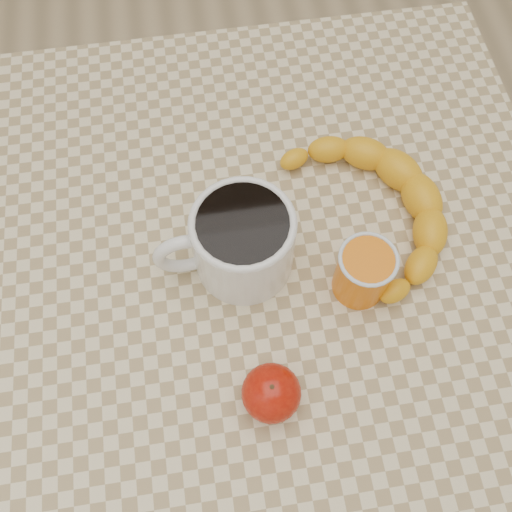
{
  "coord_description": "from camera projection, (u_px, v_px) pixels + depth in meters",
  "views": [
    {
      "loc": [
        -0.05,
        -0.29,
        1.39
      ],
      "look_at": [
        0.0,
        0.0,
        0.77
      ],
      "focal_mm": 40.0,
      "sensor_mm": 36.0,
      "label": 1
    }
  ],
  "objects": [
    {
      "name": "ground",
      "position": [
        256.0,
        392.0,
        1.38
      ],
      "size": [
        3.0,
        3.0,
        0.0
      ],
      "primitive_type": "plane",
      "color": "tan",
      "rests_on": "ground"
    },
    {
      "name": "orange_juice_glass",
      "position": [
        363.0,
        272.0,
        0.66
      ],
      "size": [
        0.07,
        0.07,
        0.08
      ],
      "color": "orange",
      "rests_on": "table"
    },
    {
      "name": "banana",
      "position": [
        375.0,
        208.0,
        0.71
      ],
      "size": [
        0.33,
        0.38,
        0.05
      ],
      "primitive_type": null,
      "rotation": [
        0.0,
        0.0,
        0.21
      ],
      "color": "#F3AD15",
      "rests_on": "table"
    },
    {
      "name": "table",
      "position": [
        256.0,
        289.0,
        0.78
      ],
      "size": [
        0.8,
        0.8,
        0.75
      ],
      "color": "beige",
      "rests_on": "ground"
    },
    {
      "name": "coffee_mug",
      "position": [
        240.0,
        241.0,
        0.66
      ],
      "size": [
        0.17,
        0.13,
        0.1
      ],
      "color": "white",
      "rests_on": "table"
    },
    {
      "name": "apple",
      "position": [
        271.0,
        393.0,
        0.61
      ],
      "size": [
        0.08,
        0.08,
        0.06
      ],
      "color": "#8C0B04",
      "rests_on": "table"
    }
  ]
}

